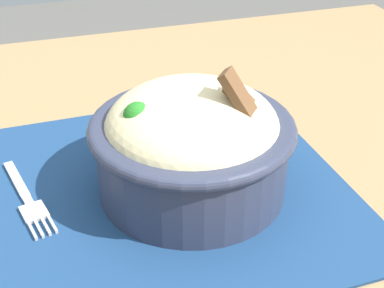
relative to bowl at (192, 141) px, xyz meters
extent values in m
cube|color=#99754C|center=(0.09, -0.04, -0.07)|extent=(1.19, 0.83, 0.03)
cylinder|color=olive|center=(-0.45, -0.39, -0.43)|extent=(0.04, 0.04, 0.70)
cube|color=navy|center=(0.05, -0.01, -0.05)|extent=(0.40, 0.35, 0.00)
cylinder|color=#2D3347|center=(0.00, 0.00, -0.02)|extent=(0.18, 0.18, 0.07)
torus|color=#2D3347|center=(0.00, 0.00, 0.01)|extent=(0.19, 0.19, 0.01)
ellipsoid|color=beige|center=(0.00, 0.00, 0.02)|extent=(0.22, 0.22, 0.08)
sphere|color=#247321|center=(0.05, 0.00, 0.04)|extent=(0.03, 0.03, 0.03)
cylinder|color=orange|center=(0.03, -0.02, 0.03)|extent=(0.03, 0.01, 0.01)
cube|color=brown|center=(-0.04, 0.03, 0.05)|extent=(0.05, 0.04, 0.06)
cube|color=brown|center=(-0.04, 0.02, 0.05)|extent=(0.04, 0.04, 0.04)
cube|color=#B3B3B3|center=(0.16, -0.06, -0.05)|extent=(0.02, 0.07, 0.00)
cube|color=#B3B3B3|center=(0.15, -0.02, -0.05)|extent=(0.01, 0.01, 0.00)
cube|color=#B3B3B3|center=(0.15, -0.01, -0.05)|extent=(0.03, 0.03, 0.00)
cube|color=#B3B3B3|center=(0.15, 0.02, -0.05)|extent=(0.01, 0.02, 0.00)
cube|color=#B3B3B3|center=(0.15, 0.02, -0.05)|extent=(0.01, 0.02, 0.00)
cube|color=#B3B3B3|center=(0.14, 0.02, -0.05)|extent=(0.01, 0.02, 0.00)
cube|color=#B3B3B3|center=(0.14, 0.02, -0.05)|extent=(0.01, 0.02, 0.00)
camera|label=1|loc=(0.13, 0.41, 0.26)|focal=50.82mm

